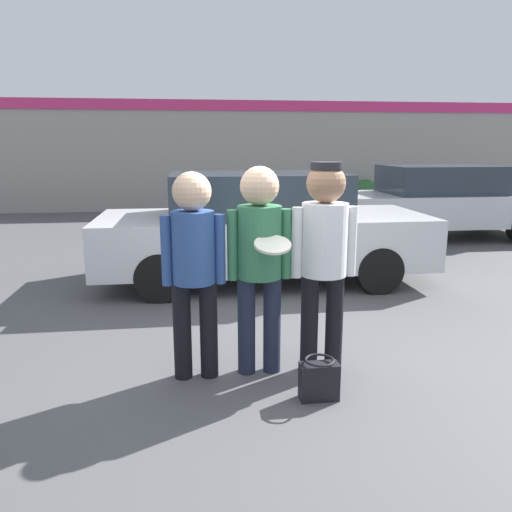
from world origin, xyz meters
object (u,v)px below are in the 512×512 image
parked_car_near (262,228)px  handbag (319,380)px  person_left (194,258)px  person_right (324,247)px  person_middle_with_frisbee (260,252)px  parked_car_far (441,201)px  shrub (365,195)px

parked_car_near → handbag: bearing=-90.7°
person_left → person_right: person_right is taller
person_right → parked_car_near: person_right is taller
person_middle_with_frisbee → handbag: bearing=-54.0°
parked_car_far → shrub: size_ratio=4.76×
person_left → shrub: size_ratio=1.88×
person_left → parked_car_near: size_ratio=0.38×
person_middle_with_frisbee → shrub: (4.65, 10.52, -0.61)m
person_middle_with_frisbee → shrub: person_middle_with_frisbee is taller
person_right → handbag: size_ratio=5.40×
person_left → handbag: (0.93, -0.51, -0.87)m
handbag → shrub: bearing=68.9°
parked_car_near → parked_car_far: size_ratio=1.05×
person_middle_with_frisbee → parked_car_near: person_middle_with_frisbee is taller
parked_car_near → handbag: size_ratio=13.83×
handbag → parked_car_far: bearing=56.4°
person_left → person_middle_with_frisbee: (0.54, 0.02, 0.03)m
parked_car_near → shrub: (4.21, 7.56, -0.31)m
person_middle_with_frisbee → person_right: (0.54, -0.02, 0.03)m
person_right → shrub: person_right is taller
parked_car_near → handbag: (-0.04, -3.50, -0.61)m
person_middle_with_frisbee → parked_car_near: bearing=81.6°
person_right → parked_car_far: person_right is taller
person_middle_with_frisbee → parked_car_far: person_middle_with_frisbee is taller
parked_car_far → shrub: parked_car_far is taller
person_middle_with_frisbee → parked_car_far: size_ratio=0.40×
person_left → parked_car_near: bearing=71.8°
parked_car_near → handbag: parked_car_near is taller
parked_car_near → person_right: bearing=-88.0°
person_right → parked_car_near: 3.00m
parked_car_near → parked_car_far: parked_car_near is taller
parked_car_near → shrub: bearing=60.9°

